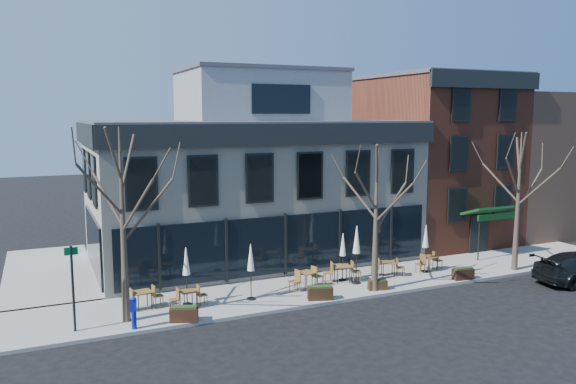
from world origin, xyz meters
name	(u,v)px	position (x,y,z in m)	size (l,w,h in m)	color
ground	(285,279)	(0.00, 0.00, 0.00)	(120.00, 120.00, 0.00)	black
sidewalk_front	(360,281)	(3.25, -2.15, 0.07)	(33.50, 4.70, 0.15)	gray
sidewalk_side	(49,273)	(-11.25, 6.00, 0.07)	(4.50, 12.00, 0.15)	gray
corner_building	(252,180)	(0.07, 5.07, 4.72)	(18.39, 10.39, 11.10)	beige
red_brick_building	(429,158)	(13.00, 4.98, 5.64)	(8.20, 11.78, 11.18)	brown
bg_building	(525,161)	(23.00, 6.00, 5.00)	(12.00, 12.00, 10.00)	#8C664C
tree_corner	(123,223)	(-8.49, -3.20, 4.25)	(3.93, 3.98, 7.92)	#382B21
tree_mid	(376,216)	(3.01, -3.90, 3.79)	(3.50, 3.55, 7.04)	#382B21
tree_right	(518,200)	(12.01, -3.90, 4.02)	(3.72, 3.77, 7.48)	#382B21
sign_pole	(73,283)	(-10.50, -3.50, 2.07)	(0.50, 0.10, 3.40)	black
call_box	(134,311)	(-8.35, -4.20, 0.86)	(0.27, 0.27, 1.35)	#0C1AA7
cafe_set_0	(143,298)	(-7.63, -1.98, 0.64)	(1.86, 0.83, 0.96)	brown
cafe_set_1	(188,297)	(-5.77, -2.59, 0.62)	(1.77, 0.76, 0.92)	brown
cafe_set_2	(306,278)	(0.10, -2.32, 0.67)	(1.98, 0.94, 1.02)	brown
cafe_set_3	(342,272)	(2.27, -2.04, 0.68)	(2.03, 0.99, 1.04)	brown
cafe_set_4	(388,267)	(4.94, -2.16, 0.63)	(1.80, 1.14, 0.94)	brown
cafe_set_5	(429,262)	(7.58, -2.19, 0.65)	(1.89, 0.87, 0.97)	brown
umbrella_0	(186,264)	(-5.75, -2.26, 1.99)	(0.42, 0.42, 2.61)	black
umbrella_1	(251,260)	(-2.89, -2.73, 1.98)	(0.42, 0.42, 2.59)	black
umbrella_2	(343,247)	(2.41, -1.84, 1.88)	(0.39, 0.39, 2.46)	black
umbrella_3	(357,243)	(2.78, -2.55, 2.22)	(0.47, 0.47, 2.93)	black
umbrella_4	(426,239)	(7.21, -2.30, 1.97)	(0.41, 0.41, 2.59)	black
planter_0	(184,314)	(-6.36, -4.20, 0.47)	(1.23, 0.82, 0.64)	#311B10
planter_1	(320,293)	(-0.01, -4.03, 0.47)	(1.23, 0.80, 0.64)	black
planter_2	(378,285)	(3.19, -3.88, 0.40)	(0.98, 0.59, 0.51)	#332111
planter_3	(463,273)	(8.16, -4.20, 0.46)	(1.14, 0.57, 0.62)	black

